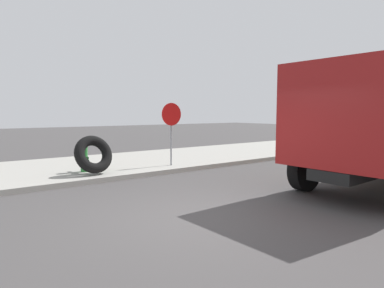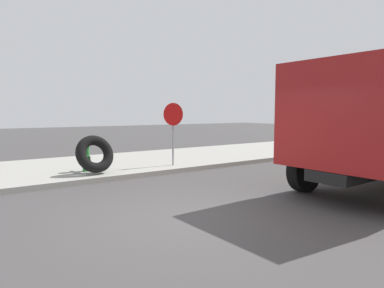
{
  "view_description": "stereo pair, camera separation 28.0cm",
  "coord_description": "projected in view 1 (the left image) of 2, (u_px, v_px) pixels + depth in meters",
  "views": [
    {
      "loc": [
        -3.65,
        -4.75,
        1.96
      ],
      "look_at": [
        1.87,
        2.62,
        1.07
      ],
      "focal_mm": 31.25,
      "sensor_mm": 36.0,
      "label": 1
    },
    {
      "loc": [
        -3.43,
        -4.92,
        1.96
      ],
      "look_at": [
        1.87,
        2.62,
        1.07
      ],
      "focal_mm": 31.25,
      "sensor_mm": 36.0,
      "label": 2
    }
  ],
  "objects": [
    {
      "name": "stop_sign",
      "position": [
        171.0,
        122.0,
        11.23
      ],
      "size": [
        0.76,
        0.08,
        2.11
      ],
      "color": "gray",
      "rests_on": "sidewalk_curb"
    },
    {
      "name": "sidewalk_curb",
      "position": [
        80.0,
        168.0,
        11.32
      ],
      "size": [
        36.0,
        5.0,
        0.15
      ],
      "primitive_type": "cube",
      "color": "#99968E",
      "rests_on": "ground"
    },
    {
      "name": "loose_tire",
      "position": [
        94.0,
        154.0,
        9.69
      ],
      "size": [
        1.22,
        0.85,
        1.17
      ],
      "primitive_type": "torus",
      "rotation": [
        1.16,
        0.0,
        0.11
      ],
      "color": "black",
      "rests_on": "sidewalk_curb"
    },
    {
      "name": "ground_plane",
      "position": [
        196.0,
        219.0,
        6.15
      ],
      "size": [
        80.0,
        80.0,
        0.0
      ],
      "primitive_type": "plane",
      "color": "#423F3F"
    },
    {
      "name": "fire_hydrant",
      "position": [
        84.0,
        156.0,
        10.1
      ],
      "size": [
        0.25,
        0.56,
        0.9
      ],
      "color": "#2D8438",
      "rests_on": "sidewalk_curb"
    }
  ]
}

